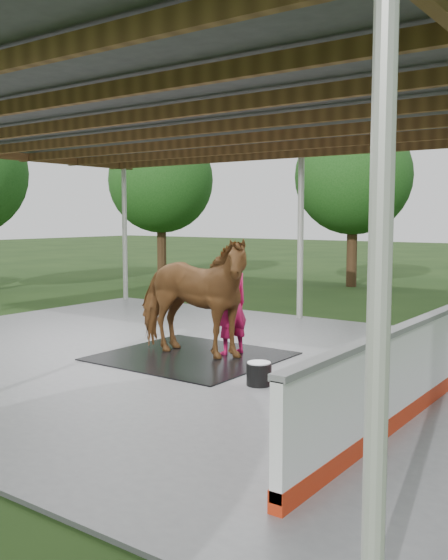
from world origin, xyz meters
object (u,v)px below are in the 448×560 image
Objects in this scene: dasher_board at (434,358)px; handler at (231,304)px; horse at (191,297)px; wash_bucket at (259,373)px.

handler is (-3.66, 0.57, 0.35)m from dasher_board.
dasher_board is 3.72m from handler.
dasher_board is at bearing -95.73° from horse.
horse is (-4.11, 0.03, 0.49)m from dasher_board.
wash_bucket is at bearing -160.19° from dasher_board.
handler is at bearing 136.60° from wash_bucket.
horse is at bearing 179.55° from dasher_board.
horse is 1.35× the size of handler.
horse is 6.67× the size of wash_bucket.
handler reaches higher than wash_bucket.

